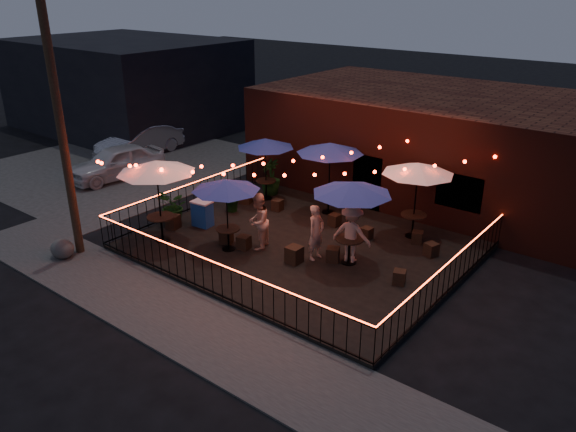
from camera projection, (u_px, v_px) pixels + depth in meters
name	position (u px, v px, depth m)	size (l,w,h in m)	color
ground	(261.00, 272.00, 16.80)	(110.00, 110.00, 0.00)	black
patio	(301.00, 247.00, 18.22)	(10.00, 8.00, 0.15)	black
sidewalk	(179.00, 319.00, 14.43)	(18.00, 2.50, 0.05)	#3C3937
parking_lot	(124.00, 165.00, 26.53)	(11.00, 12.00, 0.02)	#3C3937
brick_building	(440.00, 143.00, 22.69)	(14.00, 8.00, 4.00)	#37150F
background_building	(127.00, 84.00, 32.60)	(12.00, 9.00, 5.00)	black
utility_pole	(61.00, 130.00, 16.44)	(0.26, 0.26, 8.00)	#372416
fence_front	(212.00, 278.00, 15.09)	(10.00, 0.04, 1.04)	black
fence_left	(194.00, 196.00, 20.84)	(0.04, 8.00, 1.04)	black
fence_right	(449.00, 277.00, 15.14)	(0.04, 8.00, 1.04)	black
festoon_lights	(271.00, 171.00, 17.63)	(10.02, 8.72, 1.32)	#FF1B07
cafe_table_0	(156.00, 168.00, 17.54)	(3.09, 3.09, 2.74)	black
cafe_table_1	(265.00, 144.00, 21.17)	(2.88, 2.88, 2.42)	black
cafe_table_2	(226.00, 186.00, 17.05)	(2.24, 2.24, 2.34)	black
cafe_table_3	(330.00, 149.00, 19.77)	(3.02, 3.02, 2.65)	black
cafe_table_4	(352.00, 189.00, 16.11)	(2.86, 2.86, 2.60)	black
cafe_table_5	(418.00, 169.00, 17.87)	(2.52, 2.52, 2.57)	black
bistro_chair_0	(173.00, 222.00, 19.31)	(0.40, 0.40, 0.48)	black
bistro_chair_1	(226.00, 236.00, 18.23)	(0.38, 0.38, 0.45)	black
bistro_chair_2	(246.00, 197.00, 21.50)	(0.44, 0.44, 0.52)	black
bistro_chair_3	(277.00, 205.00, 20.83)	(0.35, 0.35, 0.41)	black
bistro_chair_4	(244.00, 242.00, 17.83)	(0.37, 0.37, 0.44)	black
bistro_chair_5	(294.00, 255.00, 16.95)	(0.44, 0.44, 0.52)	black
bistro_chair_6	(335.00, 220.00, 19.53)	(0.35, 0.35, 0.41)	black
bistro_chair_7	(367.00, 233.00, 18.52)	(0.34, 0.34, 0.40)	black
bistro_chair_8	(333.00, 254.00, 17.04)	(0.38, 0.38, 0.44)	black
bistro_chair_9	(399.00, 277.00, 15.78)	(0.34, 0.34, 0.40)	black
bistro_chair_10	(417.00, 237.00, 18.22)	(0.34, 0.34, 0.40)	black
bistro_chair_11	(431.00, 250.00, 17.37)	(0.36, 0.36, 0.43)	black
patron_a	(316.00, 232.00, 16.97)	(0.63, 0.42, 1.73)	#D7B58E
patron_b	(258.00, 222.00, 17.60)	(0.89, 0.70, 1.84)	#DBA28B
patron_c	(352.00, 233.00, 16.77)	(1.19, 0.68, 1.84)	tan
potted_shrub_a	(174.00, 206.00, 19.61)	(1.11, 0.96, 1.23)	#1C4012
potted_shrub_b	(233.00, 196.00, 20.56)	(0.66, 0.53, 1.20)	#134013
potted_shrub_c	(270.00, 177.00, 22.25)	(0.80, 0.80, 1.43)	#183610
cooler	(202.00, 213.00, 19.42)	(0.74, 0.57, 0.91)	blue
boulder	(62.00, 249.00, 17.50)	(0.84, 0.72, 0.66)	#4D4D48
car_white	(116.00, 162.00, 24.51)	(1.72, 4.26, 1.45)	white
car_silver	(140.00, 141.00, 27.74)	(1.57, 4.52, 1.49)	#9999A1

